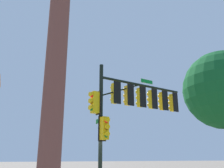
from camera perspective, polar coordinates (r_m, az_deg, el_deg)
The scene contains 2 objects.
signal_pole_assembly at distance 13.57m, azimuth 4.68°, elevation -4.86°, with size 6.12×2.99×6.52m.
tree_near at distance 10.82m, azimuth 24.75°, elevation -1.29°, with size 3.21×3.21×6.05m.
Camera 1 is at (-2.02, -12.01, 1.90)m, focal length 38.78 mm.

